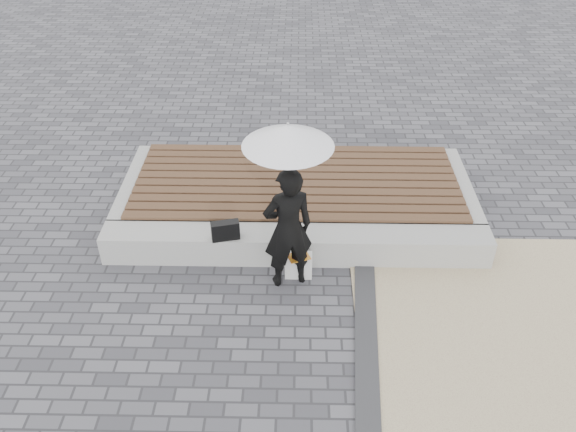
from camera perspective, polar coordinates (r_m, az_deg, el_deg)
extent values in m
plane|color=#535258|center=(6.64, 0.65, -12.78)|extent=(80.00, 80.00, 0.00)
cube|color=#303033|center=(6.35, 7.66, -16.06)|extent=(0.61, 5.20, 0.04)
cube|color=#979893|center=(7.66, 0.77, -2.75)|extent=(5.00, 0.45, 0.40)
cube|color=#9D9E99|center=(8.63, 0.84, 2.24)|extent=(5.00, 2.00, 0.40)
imported|color=black|center=(6.91, 0.00, -1.22)|extent=(0.68, 0.55, 1.64)
cylinder|color=#A9A9AD|center=(6.56, 0.00, 3.01)|extent=(0.02, 0.02, 0.99)
cone|color=white|center=(6.24, 0.00, 7.77)|extent=(0.99, 0.99, 0.24)
sphere|color=#A9A9AD|center=(6.18, 0.00, 8.89)|extent=(0.03, 0.03, 0.03)
cube|color=black|center=(7.40, -6.06, -1.40)|extent=(0.37, 0.20, 0.25)
cube|color=silver|center=(7.38, 1.02, -4.76)|extent=(0.34, 0.14, 0.35)
cube|color=red|center=(7.23, 1.03, -3.94)|extent=(0.31, 0.27, 0.01)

